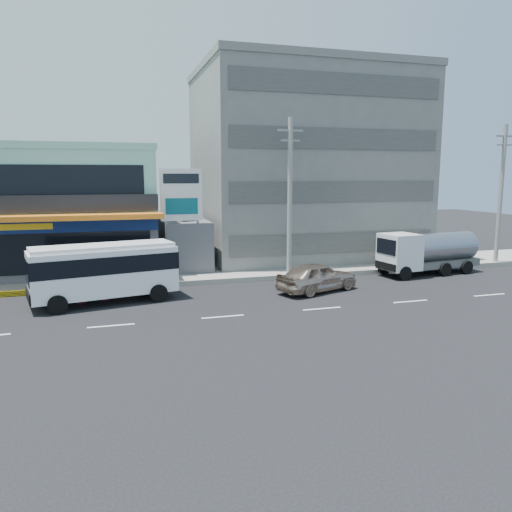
% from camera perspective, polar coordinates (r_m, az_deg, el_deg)
% --- Properties ---
extents(ground, '(120.00, 120.00, 0.00)m').
position_cam_1_polar(ground, '(23.38, -3.81, -6.94)').
color(ground, black).
rests_on(ground, ground).
extents(sidewalk, '(70.00, 5.00, 0.30)m').
position_cam_1_polar(sidewalk, '(33.55, 0.95, -1.69)').
color(sidewalk, gray).
rests_on(sidewalk, ground).
extents(shop_building, '(12.40, 11.70, 8.00)m').
position_cam_1_polar(shop_building, '(36.09, -21.48, 4.60)').
color(shop_building, '#424347').
rests_on(shop_building, ground).
extents(concrete_building, '(16.00, 12.00, 14.00)m').
position_cam_1_polar(concrete_building, '(39.81, 5.54, 9.89)').
color(concrete_building, gray).
rests_on(concrete_building, ground).
extents(gap_structure, '(3.00, 6.00, 3.50)m').
position_cam_1_polar(gap_structure, '(34.60, -8.23, 1.23)').
color(gap_structure, '#424347').
rests_on(gap_structure, ground).
extents(satellite_dish, '(1.50, 1.50, 0.15)m').
position_cam_1_polar(satellite_dish, '(33.41, -8.05, 4.10)').
color(satellite_dish, slate).
rests_on(satellite_dish, gap_structure).
extents(billboard, '(2.60, 0.18, 6.90)m').
position_cam_1_polar(billboard, '(31.47, -8.52, 6.25)').
color(billboard, gray).
rests_on(billboard, ground).
extents(utility_pole_near, '(1.60, 0.30, 10.00)m').
position_cam_1_polar(utility_pole_near, '(31.31, 3.89, 6.72)').
color(utility_pole_near, '#999993').
rests_on(utility_pole_near, ground).
extents(utility_pole_far, '(1.60, 0.30, 10.00)m').
position_cam_1_polar(utility_pole_far, '(39.81, 26.17, 6.34)').
color(utility_pole_far, '#999993').
rests_on(utility_pole_far, ground).
extents(minibus, '(7.54, 3.76, 3.02)m').
position_cam_1_polar(minibus, '(26.61, -16.96, -1.35)').
color(minibus, white).
rests_on(minibus, ground).
extents(sedan, '(5.30, 3.55, 1.68)m').
position_cam_1_polar(sedan, '(28.35, 6.99, -2.37)').
color(sedan, '#B9A38D').
rests_on(sedan, ground).
extents(tanker_truck, '(7.29, 3.03, 2.79)m').
position_cam_1_polar(tanker_truck, '(34.74, 18.85, 0.45)').
color(tanker_truck, silver).
rests_on(tanker_truck, ground).
extents(motorcycle_rider, '(2.08, 1.36, 2.52)m').
position_cam_1_polar(motorcycle_rider, '(26.95, -18.19, -3.39)').
color(motorcycle_rider, '#5D0D1D').
rests_on(motorcycle_rider, ground).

